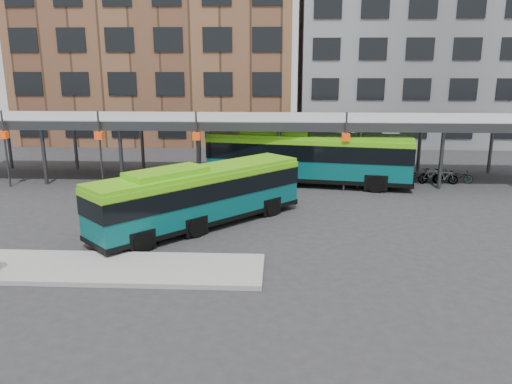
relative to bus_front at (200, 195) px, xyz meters
name	(u,v)px	position (x,y,z in m)	size (l,w,h in m)	color
ground	(231,244)	(1.69, -2.40, -1.58)	(120.00, 120.00, 0.00)	#28282B
boarding_island	(79,268)	(-3.81, -5.40, -1.49)	(14.00, 3.00, 0.18)	gray
canopy	(248,121)	(1.63, 10.47, 2.33)	(40.00, 6.53, 4.80)	#999B9E
building_brick	(162,28)	(-8.31, 29.60, 9.42)	(26.00, 14.00, 22.00)	brown
building_grey	(422,38)	(17.69, 29.60, 8.42)	(24.00, 14.00, 20.00)	slate
bus_front	(200,195)	(0.00, 0.00, 0.00)	(9.37, 9.49, 3.03)	#075051
bus_rear	(308,156)	(5.53, 8.93, 0.26)	(13.10, 4.73, 3.54)	#075051
bike_rack	(437,176)	(14.01, 9.58, -1.11)	(4.49, 1.16, 1.02)	slate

